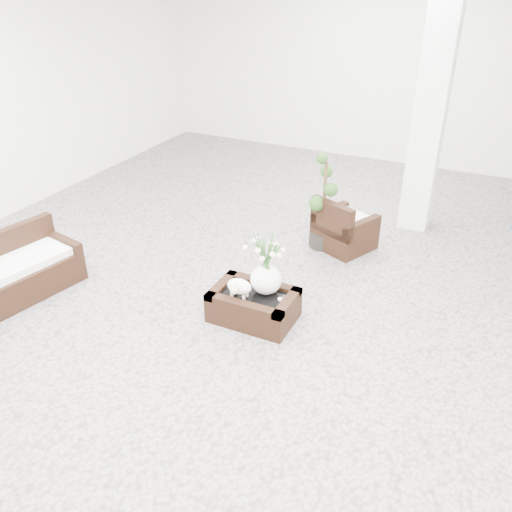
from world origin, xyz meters
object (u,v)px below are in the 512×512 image
at_px(coffee_table, 254,306).
at_px(loveseat, 17,267).
at_px(topiary, 324,203).
at_px(armchair, 345,223).

height_order(coffee_table, loveseat, loveseat).
relative_size(coffee_table, loveseat, 0.66).
relative_size(loveseat, topiary, 1.04).
bearing_deg(topiary, armchair, 25.02).
relative_size(armchair, topiary, 0.56).
bearing_deg(loveseat, topiary, -34.93).
height_order(armchair, topiary, topiary).
bearing_deg(coffee_table, topiary, 87.17).
height_order(coffee_table, topiary, topiary).
relative_size(coffee_table, topiary, 0.69).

